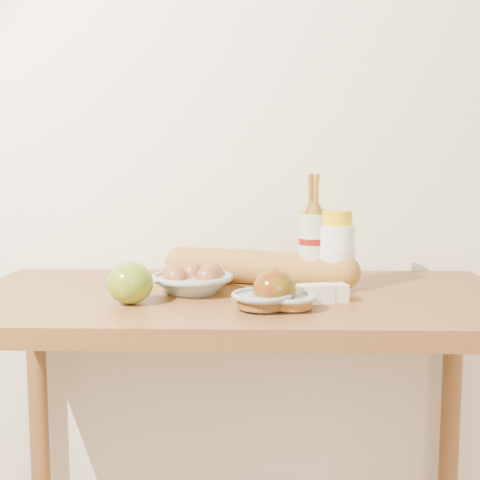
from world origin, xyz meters
name	(u,v)px	position (x,y,z in m)	size (l,w,h in m)	color
back_wall	(243,119)	(0.00, 1.51, 1.30)	(3.50, 0.02, 2.60)	white
table	(240,348)	(0.00, 1.18, 0.78)	(1.20, 0.60, 0.90)	brown
bourbon_bottle	(313,242)	(0.16, 1.24, 1.00)	(0.08, 0.08, 0.26)	beige
cream_bottle	(335,253)	(0.21, 1.24, 0.98)	(0.10, 0.10, 0.18)	white
egg_bowl	(192,281)	(-0.11, 1.18, 0.93)	(0.19, 0.19, 0.06)	#909D97
baguette	(258,267)	(0.04, 1.28, 0.94)	(0.48, 0.23, 0.08)	#BF893A
apple_yellowgreen	(130,283)	(-0.22, 1.07, 0.94)	(0.09, 0.09, 0.08)	olive
apple_redgreen_right	(274,289)	(0.07, 1.04, 0.94)	(0.10, 0.10, 0.08)	maroon
sugar_bowl	(262,300)	(0.04, 1.02, 0.92)	(0.14, 0.14, 0.03)	gray
syrup_bowl	(291,302)	(0.10, 1.03, 0.92)	(0.12, 0.12, 0.03)	#8F9C96
butter_stick	(316,294)	(0.15, 1.09, 0.92)	(0.13, 0.07, 0.04)	beige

